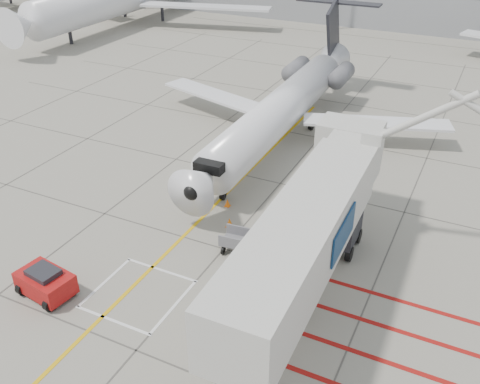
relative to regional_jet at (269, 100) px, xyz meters
The scene contains 8 objects.
ground_plane 16.58m from the regional_jet, 80.84° to the right, with size 260.00×260.00×0.00m, color gray.
regional_jet is the anchor object (origin of this frame).
jet_bridge 17.01m from the regional_jet, 62.15° to the right, with size 9.08×19.17×7.67m, color beige, non-canonical shape.
pushback_tug 19.36m from the regional_jet, 99.98° to the right, with size 2.64×1.65×1.54m, color #A91010, non-canonical shape.
baggage_cart 12.69m from the regional_jet, 73.46° to the right, with size 2.00×1.27×1.27m, color slate, non-canonical shape.
ground_power_unit 16.50m from the regional_jet, 66.13° to the right, with size 2.53×1.48×2.01m, color silver, non-canonical shape.
cone_nose 10.68m from the regional_jet, 79.22° to the right, with size 0.41×0.41×0.57m, color orange.
cone_side 8.79m from the regional_jet, 84.66° to the right, with size 0.35×0.35×0.48m, color orange.
Camera 1 is at (11.00, -16.52, 17.12)m, focal length 40.00 mm.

